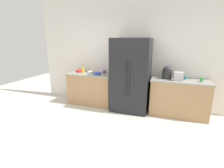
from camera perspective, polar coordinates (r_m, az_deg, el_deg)
ground_plane at (r=3.22m, az=-4.57°, el=-19.22°), size 10.78×10.78×0.00m
kitchen_back_panel at (r=4.61m, az=5.61°, el=11.35°), size 5.39×0.10×3.04m
counter_left at (r=4.81m, az=-7.16°, el=-1.54°), size 1.31×0.62×0.89m
counter_right at (r=4.34m, az=22.14°, el=-4.41°), size 1.35×0.62×0.89m
refrigerator at (r=4.24m, az=6.54°, el=2.95°), size 0.94×0.73×1.86m
toaster at (r=4.12m, az=22.15°, el=2.48°), size 0.21×0.17×0.20m
rice_cooker at (r=4.23m, az=18.59°, el=3.78°), size 0.23×0.23×0.31m
bottle_a at (r=4.76m, az=-10.01°, el=4.89°), size 0.07×0.07×0.25m
cup_a at (r=4.24m, az=28.69°, el=1.34°), size 0.07×0.07×0.09m
cup_b at (r=4.71m, az=-2.77°, el=4.24°), size 0.09×0.09×0.07m
cup_c at (r=4.34m, az=24.14°, el=2.01°), size 0.08×0.08×0.07m
bowl_a at (r=4.52m, az=-5.08°, el=3.68°), size 0.18×0.18×0.06m
bowl_b at (r=4.96m, az=-11.40°, el=4.48°), size 0.18×0.18×0.07m
bowl_c at (r=4.69m, az=-7.46°, el=4.06°), size 0.16×0.16×0.07m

